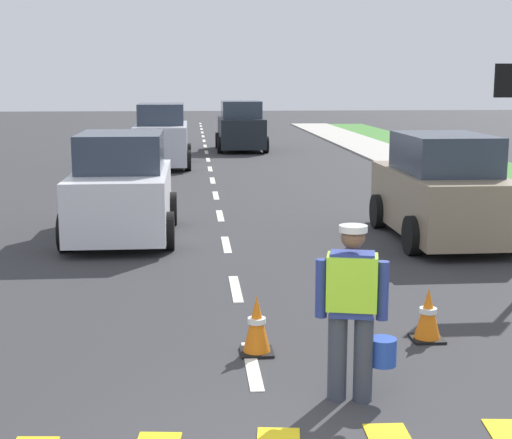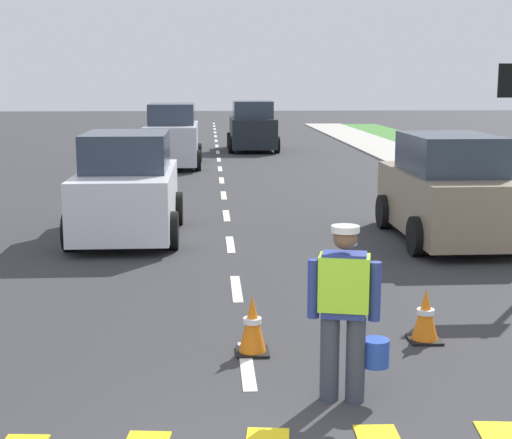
{
  "view_description": "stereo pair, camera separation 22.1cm",
  "coord_description": "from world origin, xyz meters",
  "px_view_note": "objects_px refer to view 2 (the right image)",
  "views": [
    {
      "loc": [
        -0.6,
        -4.93,
        2.97
      ],
      "look_at": [
        0.25,
        5.23,
        1.1
      ],
      "focal_mm": 53.8,
      "sensor_mm": 36.0,
      "label": 1
    },
    {
      "loc": [
        -0.38,
        -4.95,
        2.97
      ],
      "look_at": [
        0.25,
        5.23,
        1.1
      ],
      "focal_mm": 53.8,
      "sensor_mm": 36.0,
      "label": 2
    }
  ],
  "objects_px": {
    "traffic_cone_near": "(252,325)",
    "car_parked_curbside": "(447,192)",
    "car_oncoming_second": "(172,137)",
    "car_oncoming_lead": "(127,189)",
    "road_worker": "(346,305)",
    "traffic_cone_far": "(425,316)",
    "car_outgoing_far": "(252,128)"
  },
  "relations": [
    {
      "from": "car_oncoming_lead",
      "to": "car_oncoming_second",
      "type": "xyz_separation_m",
      "value": [
        0.3,
        12.09,
        0.08
      ]
    },
    {
      "from": "car_oncoming_lead",
      "to": "car_parked_curbside",
      "type": "bearing_deg",
      "value": -7.28
    },
    {
      "from": "car_parked_curbside",
      "to": "traffic_cone_far",
      "type": "bearing_deg",
      "value": -109.4
    },
    {
      "from": "traffic_cone_near",
      "to": "car_oncoming_second",
      "type": "bearing_deg",
      "value": 95.23
    },
    {
      "from": "car_parked_curbside",
      "to": "car_oncoming_second",
      "type": "height_order",
      "value": "car_oncoming_second"
    },
    {
      "from": "car_outgoing_far",
      "to": "car_parked_curbside",
      "type": "bearing_deg",
      "value": -82.24
    },
    {
      "from": "car_oncoming_second",
      "to": "traffic_cone_near",
      "type": "bearing_deg",
      "value": -84.77
    },
    {
      "from": "road_worker",
      "to": "traffic_cone_far",
      "type": "relative_size",
      "value": 2.7
    },
    {
      "from": "road_worker",
      "to": "car_oncoming_lead",
      "type": "bearing_deg",
      "value": 109.67
    },
    {
      "from": "traffic_cone_far",
      "to": "road_worker",
      "type": "bearing_deg",
      "value": -127.6
    },
    {
      "from": "car_parked_curbside",
      "to": "road_worker",
      "type": "bearing_deg",
      "value": -113.99
    },
    {
      "from": "traffic_cone_near",
      "to": "car_parked_curbside",
      "type": "height_order",
      "value": "car_parked_curbside"
    },
    {
      "from": "traffic_cone_near",
      "to": "car_outgoing_far",
      "type": "distance_m",
      "value": 24.44
    },
    {
      "from": "car_parked_curbside",
      "to": "car_oncoming_second",
      "type": "relative_size",
      "value": 0.91
    },
    {
      "from": "car_parked_curbside",
      "to": "car_oncoming_second",
      "type": "xyz_separation_m",
      "value": [
        -5.64,
        12.85,
        0.08
      ]
    },
    {
      "from": "road_worker",
      "to": "car_parked_curbside",
      "type": "relative_size",
      "value": 0.42
    },
    {
      "from": "traffic_cone_near",
      "to": "traffic_cone_far",
      "type": "relative_size",
      "value": 1.06
    },
    {
      "from": "traffic_cone_far",
      "to": "car_oncoming_second",
      "type": "bearing_deg",
      "value": 101.42
    },
    {
      "from": "car_parked_curbside",
      "to": "car_outgoing_far",
      "type": "xyz_separation_m",
      "value": [
        -2.54,
        18.62,
        0.05
      ]
    },
    {
      "from": "road_worker",
      "to": "car_outgoing_far",
      "type": "bearing_deg",
      "value": 88.64
    },
    {
      "from": "road_worker",
      "to": "traffic_cone_far",
      "type": "bearing_deg",
      "value": 52.4
    },
    {
      "from": "traffic_cone_near",
      "to": "car_oncoming_lead",
      "type": "xyz_separation_m",
      "value": [
        -2.01,
        6.53,
        0.59
      ]
    },
    {
      "from": "traffic_cone_far",
      "to": "car_oncoming_lead",
      "type": "bearing_deg",
      "value": 122.64
    },
    {
      "from": "traffic_cone_far",
      "to": "traffic_cone_near",
      "type": "bearing_deg",
      "value": -172.2
    },
    {
      "from": "road_worker",
      "to": "car_parked_curbside",
      "type": "bearing_deg",
      "value": 66.01
    },
    {
      "from": "road_worker",
      "to": "car_oncoming_second",
      "type": "relative_size",
      "value": 0.38
    },
    {
      "from": "traffic_cone_near",
      "to": "car_outgoing_far",
      "type": "relative_size",
      "value": 0.17
    },
    {
      "from": "traffic_cone_near",
      "to": "car_oncoming_lead",
      "type": "relative_size",
      "value": 0.17
    },
    {
      "from": "road_worker",
      "to": "car_oncoming_second",
      "type": "height_order",
      "value": "car_oncoming_second"
    },
    {
      "from": "traffic_cone_far",
      "to": "car_oncoming_lead",
      "type": "height_order",
      "value": "car_oncoming_lead"
    },
    {
      "from": "traffic_cone_near",
      "to": "car_parked_curbside",
      "type": "bearing_deg",
      "value": 55.7
    },
    {
      "from": "traffic_cone_far",
      "to": "car_outgoing_far",
      "type": "xyz_separation_m",
      "value": [
        -0.6,
        24.12,
        0.66
      ]
    }
  ]
}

